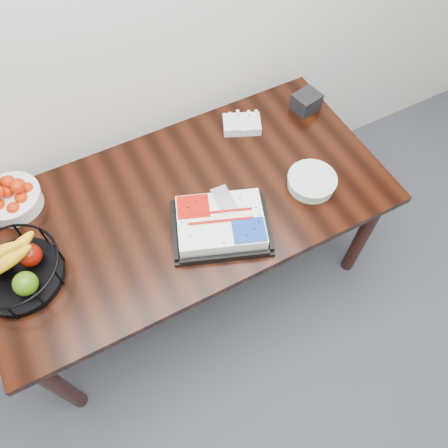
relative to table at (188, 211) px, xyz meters
name	(u,v)px	position (x,y,z in m)	size (l,w,h in m)	color
table	(188,211)	(0.00, 0.00, 0.00)	(1.80, 0.90, 0.75)	black
cake_tray	(221,224)	(0.07, -0.20, 0.12)	(0.50, 0.44, 0.09)	black
tangerine_bowl	(10,196)	(-0.67, 0.32, 0.16)	(0.26, 0.26, 0.16)	white
fruit_basket	(14,269)	(-0.74, -0.04, 0.17)	(0.36, 0.36, 0.19)	black
plate_stack	(312,182)	(0.54, -0.18, 0.11)	(0.22, 0.22, 0.05)	white
fork_bag	(242,124)	(0.43, 0.27, 0.11)	(0.21, 0.18, 0.05)	silver
napkin_box	(306,102)	(0.78, 0.24, 0.13)	(0.13, 0.11, 0.09)	black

